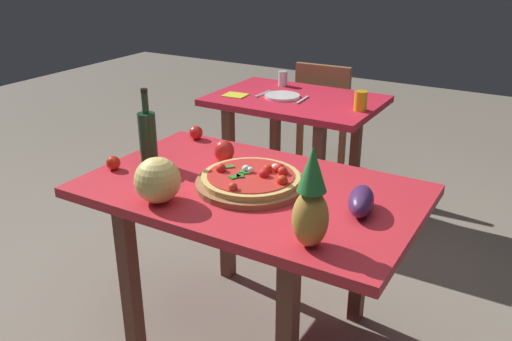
% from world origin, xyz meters
% --- Properties ---
extents(ground_plane, '(10.00, 10.00, 0.00)m').
position_xyz_m(ground_plane, '(0.00, 0.00, 0.00)').
color(ground_plane, gray).
extents(display_table, '(1.32, 0.81, 0.74)m').
position_xyz_m(display_table, '(0.00, 0.00, 0.65)').
color(display_table, brown).
rests_on(display_table, ground_plane).
extents(background_table, '(1.03, 0.71, 0.74)m').
position_xyz_m(background_table, '(-0.44, 1.28, 0.62)').
color(background_table, brown).
rests_on(background_table, ground_plane).
extents(dining_chair, '(0.42, 0.42, 0.85)m').
position_xyz_m(dining_chair, '(-0.48, 1.86, 0.48)').
color(dining_chair, '#93603D').
rests_on(dining_chair, ground_plane).
extents(pizza_board, '(0.44, 0.44, 0.02)m').
position_xyz_m(pizza_board, '(-0.00, -0.00, 0.75)').
color(pizza_board, '#93603D').
rests_on(pizza_board, display_table).
extents(pizza, '(0.39, 0.39, 0.06)m').
position_xyz_m(pizza, '(0.00, 0.00, 0.78)').
color(pizza, '#D3B45E').
rests_on(pizza, pizza_board).
extents(wine_bottle, '(0.08, 0.08, 0.33)m').
position_xyz_m(wine_bottle, '(-0.51, -0.01, 0.86)').
color(wine_bottle, '#193A21').
rests_on(wine_bottle, display_table).
extents(pineapple_left, '(0.12, 0.12, 0.34)m').
position_xyz_m(pineapple_left, '(0.39, -0.29, 0.89)').
color(pineapple_left, '#B98E3A').
rests_on(pineapple_left, display_table).
extents(melon, '(0.17, 0.17, 0.17)m').
position_xyz_m(melon, '(-0.23, -0.29, 0.82)').
color(melon, '#E4CD6E').
rests_on(melon, display_table).
extents(bell_pepper, '(0.09, 0.09, 0.10)m').
position_xyz_m(bell_pepper, '(-0.24, 0.18, 0.78)').
color(bell_pepper, red).
rests_on(bell_pepper, display_table).
extents(eggplant, '(0.14, 0.22, 0.09)m').
position_xyz_m(eggplant, '(0.45, 0.01, 0.78)').
color(eggplant, '#442455').
rests_on(eggplant, display_table).
extents(tomato_by_bottle, '(0.06, 0.06, 0.06)m').
position_xyz_m(tomato_by_bottle, '(-0.59, -0.15, 0.77)').
color(tomato_by_bottle, red).
rests_on(tomato_by_bottle, display_table).
extents(tomato_beside_pepper, '(0.07, 0.07, 0.07)m').
position_xyz_m(tomato_beside_pepper, '(-0.52, 0.34, 0.77)').
color(tomato_beside_pepper, red).
rests_on(tomato_beside_pepper, display_table).
extents(tomato_at_corner, '(0.06, 0.06, 0.06)m').
position_xyz_m(tomato_at_corner, '(-0.34, -0.09, 0.77)').
color(tomato_at_corner, red).
rests_on(tomato_at_corner, display_table).
extents(drinking_glass_juice, '(0.07, 0.07, 0.11)m').
position_xyz_m(drinking_glass_juice, '(-0.00, 1.22, 0.79)').
color(drinking_glass_juice, '#F4A617').
rests_on(drinking_glass_juice, background_table).
extents(drinking_glass_water, '(0.06, 0.06, 0.10)m').
position_xyz_m(drinking_glass_water, '(-0.65, 1.51, 0.79)').
color(drinking_glass_water, silver).
rests_on(drinking_glass_water, background_table).
extents(dinner_plate, '(0.22, 0.22, 0.02)m').
position_xyz_m(dinner_plate, '(-0.52, 1.24, 0.74)').
color(dinner_plate, white).
rests_on(dinner_plate, background_table).
extents(fork_utensil, '(0.02, 0.18, 0.01)m').
position_xyz_m(fork_utensil, '(-0.66, 1.24, 0.74)').
color(fork_utensil, silver).
rests_on(fork_utensil, background_table).
extents(knife_utensil, '(0.03, 0.18, 0.01)m').
position_xyz_m(knife_utensil, '(-0.38, 1.24, 0.74)').
color(knife_utensil, silver).
rests_on(knife_utensil, background_table).
extents(napkin_folded, '(0.15, 0.13, 0.01)m').
position_xyz_m(napkin_folded, '(-0.79, 1.13, 0.74)').
color(napkin_folded, yellow).
rests_on(napkin_folded, background_table).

